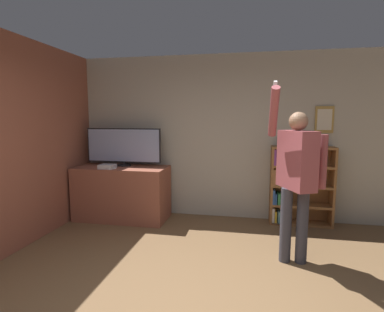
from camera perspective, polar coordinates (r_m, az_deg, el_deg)
wall_back at (r=5.04m, az=4.21°, el=3.62°), size 6.51×0.09×2.70m
wall_side_brick at (r=4.54m, az=-28.39°, el=2.37°), size 0.06×4.51×2.70m
tv_ledge at (r=5.13m, az=-13.12°, el=-6.83°), size 1.49×0.69×0.87m
television at (r=5.10m, az=-12.88°, el=1.82°), size 1.27×0.22×0.63m
game_console at (r=4.92m, az=-15.82°, el=-1.95°), size 0.24×0.20×0.07m
remote_loose at (r=4.84m, az=-15.05°, el=-2.34°), size 0.09×0.14×0.02m
bookshelf at (r=4.98m, az=19.13°, el=-5.17°), size 0.94×0.28×1.24m
person at (r=3.56m, az=19.25°, el=-2.86°), size 0.64×0.60×2.05m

